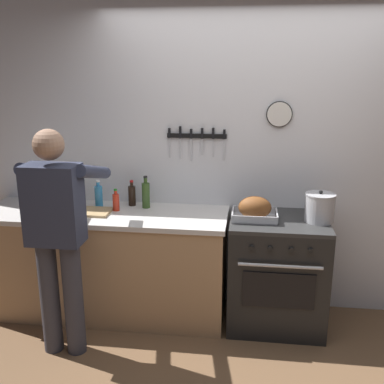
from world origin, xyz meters
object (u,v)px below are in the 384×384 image
(cutting_board, at_px, (88,212))
(bottle_dish_soap, at_px, (99,195))
(person_cook, at_px, (57,229))
(stove, at_px, (276,272))
(bottle_olive_oil, at_px, (146,195))
(bottle_soy_sauce, at_px, (132,195))
(stock_pot, at_px, (320,208))
(bottle_cooking_oil, at_px, (77,195))
(bottle_hot_sauce, at_px, (116,202))
(roasting_pan, at_px, (255,209))

(cutting_board, distance_m, bottle_dish_soap, 0.21)
(cutting_board, bearing_deg, person_cook, -93.44)
(stove, bearing_deg, bottle_olive_oil, 171.66)
(person_cook, bearing_deg, bottle_soy_sauce, -19.97)
(stock_pot, xyz_separation_m, bottle_dish_soap, (-1.80, 0.16, -0.02))
(cutting_board, relative_size, bottle_cooking_oil, 1.46)
(stock_pot, height_order, bottle_cooking_oil, same)
(stove, bearing_deg, bottle_hot_sauce, 177.79)
(bottle_soy_sauce, xyz_separation_m, bottle_dish_soap, (-0.27, -0.06, 0.00))
(person_cook, height_order, bottle_cooking_oil, person_cook)
(bottle_olive_oil, height_order, bottle_dish_soap, bottle_olive_oil)
(stove, distance_m, person_cook, 1.74)
(roasting_pan, distance_m, bottle_dish_soap, 1.32)
(bottle_soy_sauce, height_order, bottle_olive_oil, bottle_olive_oil)
(roasting_pan, height_order, stock_pot, stock_pot)
(cutting_board, height_order, bottle_dish_soap, bottle_dish_soap)
(bottle_hot_sauce, distance_m, bottle_dish_soap, 0.21)
(bottle_soy_sauce, bearing_deg, stove, -9.69)
(stove, distance_m, bottle_olive_oil, 1.25)
(stock_pot, xyz_separation_m, bottle_soy_sauce, (-1.53, 0.22, -0.02))
(stock_pot, height_order, bottle_soy_sauce, stock_pot)
(roasting_pan, bearing_deg, stock_pot, 2.57)
(stove, distance_m, bottle_cooking_oil, 1.77)
(person_cook, height_order, cutting_board, person_cook)
(roasting_pan, bearing_deg, bottle_dish_soap, 172.29)
(cutting_board, height_order, bottle_cooking_oil, bottle_cooking_oil)
(bottle_dish_soap, bearing_deg, bottle_cooking_oil, -167.01)
(bottle_dish_soap, bearing_deg, bottle_olive_oil, 1.69)
(person_cook, bearing_deg, bottle_cooking_oil, 12.77)
(bottle_soy_sauce, bearing_deg, stock_pot, -8.06)
(bottle_olive_oil, bearing_deg, stove, -8.34)
(stock_pot, distance_m, cutting_board, 1.84)
(cutting_board, bearing_deg, bottle_dish_soap, 81.18)
(bottle_soy_sauce, distance_m, bottle_olive_oil, 0.14)
(stove, xyz_separation_m, roasting_pan, (-0.19, -0.03, 0.53))
(stock_pot, distance_m, bottle_olive_oil, 1.41)
(roasting_pan, bearing_deg, person_cook, -158.39)
(roasting_pan, distance_m, bottle_cooking_oil, 1.49)
(person_cook, distance_m, roasting_pan, 1.48)
(bottle_olive_oil, bearing_deg, bottle_soy_sauce, 159.69)
(bottle_cooking_oil, xyz_separation_m, bottle_dish_soap, (0.18, 0.04, -0.01))
(bottle_soy_sauce, bearing_deg, roasting_pan, -12.95)
(person_cook, relative_size, bottle_hot_sauce, 9.00)
(stove, distance_m, bottle_soy_sauce, 1.36)
(roasting_pan, relative_size, bottle_soy_sauce, 1.60)
(person_cook, relative_size, cutting_board, 4.61)
(cutting_board, distance_m, bottle_soy_sauce, 0.40)
(stove, xyz_separation_m, bottle_olive_oil, (-1.10, 0.16, 0.56))
(person_cook, xyz_separation_m, stock_pot, (1.86, 0.57, 0.06))
(roasting_pan, distance_m, cutting_board, 1.34)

